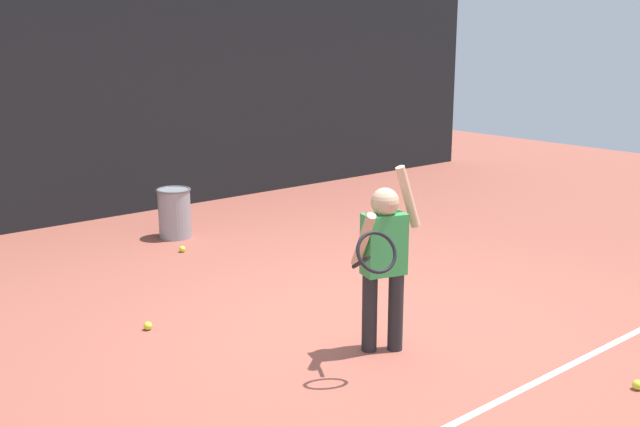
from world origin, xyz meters
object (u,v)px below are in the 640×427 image
tennis_ball_1 (148,326)px  tennis_ball_3 (638,385)px  ball_hopper (175,213)px  tennis_player (384,255)px  tennis_ball_0 (182,249)px  tennis_ball_5 (375,202)px  tennis_ball_2 (386,212)px

tennis_ball_1 → tennis_ball_3: 3.54m
ball_hopper → tennis_ball_1: size_ratio=8.52×
tennis_player → tennis_ball_0: size_ratio=20.46×
tennis_player → tennis_ball_5: (3.28, 3.46, -0.69)m
tennis_player → tennis_ball_2: 4.27m
tennis_ball_1 → tennis_ball_2: 4.38m
tennis_ball_0 → tennis_ball_2: same height
tennis_ball_2 → tennis_ball_5: size_ratio=1.00×
tennis_ball_0 → tennis_ball_3: same height
tennis_ball_5 → tennis_ball_1: bearing=-155.4°
tennis_player → tennis_ball_5: size_ratio=20.46×
tennis_ball_1 → tennis_ball_3: bearing=-56.2°
tennis_ball_3 → tennis_ball_5: 5.52m
tennis_ball_2 → tennis_ball_3: (-2.15, -4.45, 0.00)m
tennis_player → tennis_ball_5: 4.81m
ball_hopper → tennis_ball_0: size_ratio=8.52×
tennis_ball_1 → tennis_ball_0: bearing=53.2°
tennis_ball_2 → ball_hopper: bearing=164.2°
tennis_ball_1 → tennis_ball_2: same height
tennis_player → tennis_ball_1: bearing=144.3°
tennis_player → tennis_ball_1: (-1.12, 1.45, -0.69)m
tennis_ball_3 → tennis_player: bearing=119.6°
ball_hopper → tennis_ball_2: bearing=-15.8°
tennis_player → tennis_ball_3: 1.85m
tennis_player → ball_hopper: size_ratio=2.40×
tennis_ball_5 → tennis_player: bearing=-133.4°
tennis_ball_2 → tennis_player: bearing=-135.4°
tennis_player → tennis_ball_0: (0.14, 3.14, -0.69)m
tennis_ball_1 → tennis_ball_5: bearing=24.6°
tennis_ball_0 → tennis_ball_3: bearing=-81.3°
tennis_ball_0 → tennis_ball_1: bearing=-126.8°
tennis_ball_0 → tennis_ball_3: 4.68m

